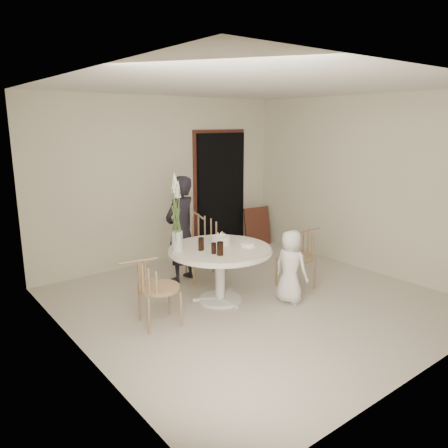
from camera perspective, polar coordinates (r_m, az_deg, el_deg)
ground at (r=5.85m, az=3.77°, el=-9.88°), size 4.50×4.50×0.00m
room_shell at (r=5.43m, az=4.03°, el=6.05°), size 4.50×4.50×4.50m
doorway at (r=7.90m, az=-0.44°, el=4.16°), size 1.00×0.10×2.10m
door_trim at (r=7.93m, az=-0.62°, el=4.63°), size 1.12×0.03×2.22m
table at (r=5.61m, az=-0.52°, el=-4.18°), size 1.33×1.33×0.73m
picture_frame at (r=8.30m, az=4.37°, el=-0.30°), size 0.56×0.23×0.72m
chair_far at (r=6.55m, az=-3.02°, el=-1.71°), size 0.63×0.66×0.94m
chair_right at (r=6.25m, az=10.18°, el=-3.36°), size 0.51×0.48×0.82m
chair_left at (r=5.03m, az=-9.75°, el=-7.51°), size 0.54×0.51×0.82m
girl at (r=6.35m, az=-5.69°, el=-0.68°), size 0.65×0.53×1.55m
boy at (r=5.69m, az=8.71°, el=-5.54°), size 0.38×0.52×0.96m
birthday_cake at (r=5.69m, az=-0.39°, el=-2.14°), size 0.24×0.24×0.16m
cola_tumbler_a at (r=5.31m, az=-1.35°, el=-3.18°), size 0.07×0.07×0.13m
cola_tumbler_b at (r=5.23m, az=-0.50°, el=-3.23°), size 0.09×0.09×0.17m
cola_tumbler_c at (r=5.43m, az=-3.06°, el=-2.79°), size 0.07×0.07×0.13m
cola_tumbler_d at (r=5.45m, az=-3.00°, el=-2.62°), size 0.08×0.08×0.16m
plate_stack at (r=5.63m, az=3.12°, el=-2.66°), size 0.25×0.25×0.05m
flower_vase at (r=5.35m, az=-6.21°, el=1.04°), size 0.13×0.13×0.99m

